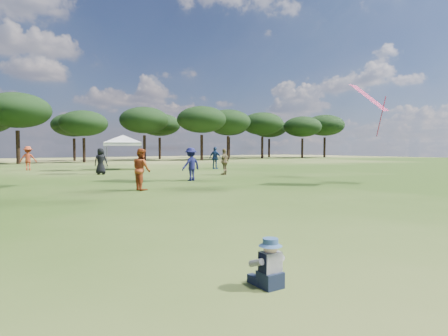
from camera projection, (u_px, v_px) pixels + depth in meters
The scene contains 3 objects.
tree_line at pixel (4, 115), 41.74m from camera, with size 108.78×17.63×7.77m.
tent_right at pixel (123, 137), 29.46m from camera, with size 5.26×5.26×3.02m.
toddler at pixel (269, 265), 4.51m from camera, with size 0.41×0.45×0.60m.
Camera 1 is at (-2.46, -1.01, 1.68)m, focal length 30.00 mm.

